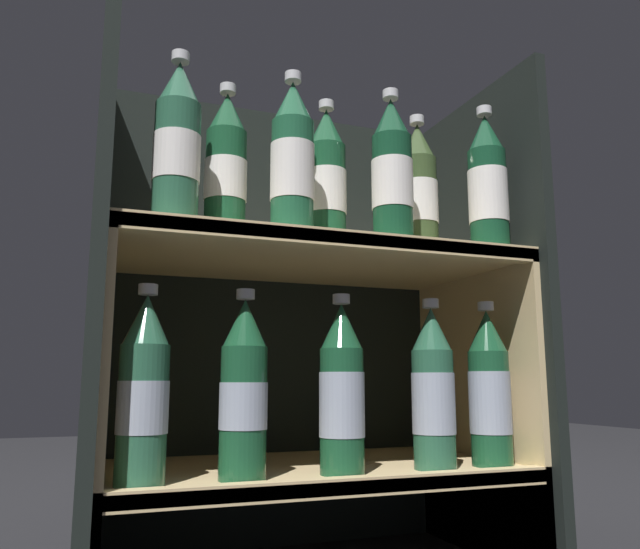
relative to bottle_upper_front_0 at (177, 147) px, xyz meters
The scene contains 17 objects.
fridge_back_wall 0.45m from the bottle_upper_front_0, 52.61° to the left, with size 0.70×0.02×0.84m, color black.
fridge_side_left 0.26m from the bottle_upper_front_0, 127.93° to the left, with size 0.02×0.41×0.84m, color black.
fridge_side_right 0.63m from the bottle_upper_front_0, 12.06° to the left, with size 0.02×0.41×0.84m, color black.
shelf_lower 0.55m from the bottle_upper_front_0, 24.99° to the left, with size 0.66×0.37×0.17m.
shelf_upper 0.37m from the bottle_upper_front_0, 25.71° to the left, with size 0.66×0.37×0.51m.
bottle_upper_front_0 is the anchor object (origin of this frame).
bottle_upper_front_1 0.17m from the bottle_upper_front_0, ahead, with size 0.07×0.07×0.26m.
bottle_upper_front_2 0.34m from the bottle_upper_front_0, ahead, with size 0.07×0.07×0.26m.
bottle_upper_front_3 0.52m from the bottle_upper_front_0, ahead, with size 0.07×0.07×0.26m.
bottle_upper_back_0 0.11m from the bottle_upper_front_0, 40.98° to the left, with size 0.07×0.07×0.26m.
bottle_upper_back_1 0.27m from the bottle_upper_front_0, 16.26° to the left, with size 0.07×0.07×0.26m.
bottle_upper_back_2 0.44m from the bottle_upper_front_0, ahead, with size 0.07×0.07×0.26m.
bottle_lower_front_0 0.34m from the bottle_upper_front_0, behind, with size 0.07×0.07×0.26m.
bottle_lower_front_1 0.36m from the bottle_upper_front_0, ahead, with size 0.07×0.07×0.26m.
bottle_lower_front_2 0.43m from the bottle_upper_front_0, ahead, with size 0.07×0.07×0.26m.
bottle_lower_front_3 0.53m from the bottle_upper_front_0, ahead, with size 0.07×0.07×0.26m.
bottle_lower_front_4 0.61m from the bottle_upper_front_0, ahead, with size 0.07×0.07×0.26m.
Camera 1 is at (-0.35, -0.80, 0.30)m, focal length 35.00 mm.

